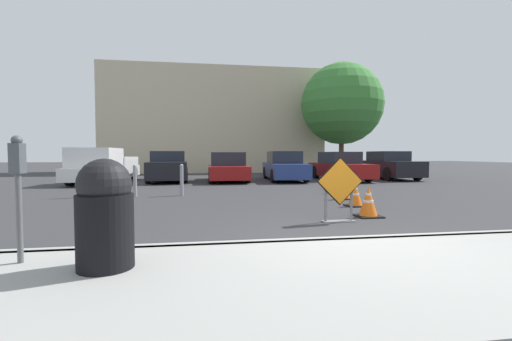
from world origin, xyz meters
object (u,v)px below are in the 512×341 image
object	(u,v)px
parked_car_nearest	(168,167)
trash_bin	(105,213)
bollard_third	(86,180)
traffic_cone_fifth	(332,181)
parked_car_third	(284,167)
road_closed_sign	(340,188)
traffic_cone_nearest	(368,202)
traffic_cone_second	(355,195)
parked_car_fifth	(389,166)
parked_car_fourth	(340,167)
traffic_cone_third	(344,186)
bollard_nearest	(182,179)
bollard_second	(135,180)
parking_meter	(18,177)
pickup_truck	(102,167)
traffic_cone_fourth	(337,181)
parked_car_second	(228,168)

from	to	relation	value
parked_car_nearest	trash_bin	bearing A→B (deg)	90.56
bollard_third	traffic_cone_fifth	bearing A→B (deg)	7.86
parked_car_third	road_closed_sign	bearing A→B (deg)	85.25
traffic_cone_fifth	road_closed_sign	bearing A→B (deg)	-110.19
bollard_third	traffic_cone_nearest	bearing A→B (deg)	-32.12
traffic_cone_nearest	bollard_third	size ratio (longest dim) A/B	0.63
traffic_cone_second	parked_car_fifth	distance (m)	10.75
parked_car_nearest	bollard_third	size ratio (longest dim) A/B	4.29
traffic_cone_fifth	parked_car_third	world-z (taller)	parked_car_third
parked_car_third	parked_car_fifth	bearing A→B (deg)	-176.14
parked_car_third	parked_car_fourth	world-z (taller)	parked_car_third
road_closed_sign	traffic_cone_third	distance (m)	3.58
bollard_nearest	bollard_second	xyz separation A→B (m)	(-1.43, 0.00, -0.01)
bollard_second	parking_meter	world-z (taller)	parking_meter
bollard_nearest	pickup_truck	bearing A→B (deg)	125.65
parked_car_nearest	parked_car_fifth	world-z (taller)	parked_car_fifth
parked_car_fifth	trash_bin	bearing A→B (deg)	49.56
pickup_truck	trash_bin	bearing A→B (deg)	108.95
traffic_cone_fourth	parked_car_fifth	size ratio (longest dim) A/B	0.20
parking_meter	bollard_nearest	bearing A→B (deg)	79.71
road_closed_sign	parked_car_nearest	distance (m)	11.84
traffic_cone_second	parked_car_third	bearing A→B (deg)	88.29
traffic_cone_fifth	parked_car_fifth	size ratio (longest dim) A/B	0.15
bollard_second	parked_car_second	bearing A→B (deg)	60.03
traffic_cone_fourth	bollard_second	xyz separation A→B (m)	(-6.62, 0.13, 0.13)
pickup_truck	bollard_third	xyz separation A→B (m)	(1.05, -5.47, -0.18)
traffic_cone_fifth	trash_bin	world-z (taller)	trash_bin
trash_bin	bollard_third	bearing A→B (deg)	108.88
traffic_cone_fifth	parked_car_nearest	distance (m)	8.23
traffic_cone_nearest	parked_car_second	bearing A→B (deg)	102.52
bollard_nearest	traffic_cone_third	bearing A→B (deg)	-18.76
traffic_cone_third	parked_car_third	bearing A→B (deg)	90.11
bollard_third	parked_car_third	bearing A→B (deg)	37.41
traffic_cone_third	trash_bin	size ratio (longest dim) A/B	0.71
parking_meter	parked_car_fifth	bearing A→B (deg)	47.75
parked_car_second	parked_car_fourth	world-z (taller)	parked_car_fourth
parked_car_fourth	trash_bin	distance (m)	15.30
traffic_cone_fourth	bollard_nearest	xyz separation A→B (m)	(-5.18, 0.13, 0.13)
parked_car_fourth	parked_car_fifth	bearing A→B (deg)	-176.56
traffic_cone_fifth	parked_car_fourth	world-z (taller)	parked_car_fourth
parked_car_fourth	bollard_second	bearing A→B (deg)	29.01
traffic_cone_nearest	traffic_cone_second	size ratio (longest dim) A/B	1.07
parked_car_fifth	bollard_second	size ratio (longest dim) A/B	4.15
road_closed_sign	parking_meter	world-z (taller)	parking_meter
road_closed_sign	traffic_cone_fourth	distance (m)	5.10
traffic_cone_nearest	parked_car_fifth	xyz separation A→B (m)	(6.42, 10.32, 0.38)
bollard_third	bollard_nearest	bearing A→B (deg)	0.00
trash_bin	parking_meter	size ratio (longest dim) A/B	0.82
traffic_cone_fifth	parked_car_fourth	xyz separation A→B (m)	(2.15, 4.46, 0.37)
pickup_truck	parked_car_fifth	bearing A→B (deg)	-174.81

